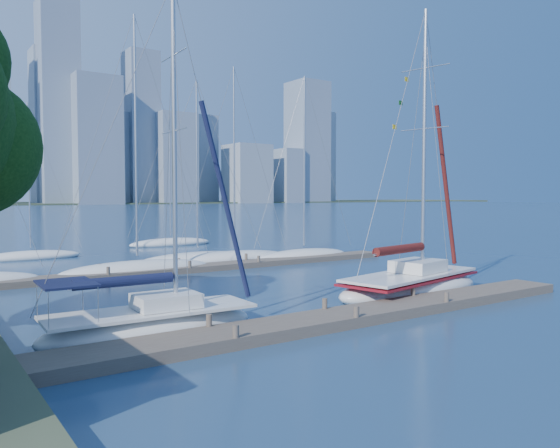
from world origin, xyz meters
TOP-DOWN VIEW (x-y plane):
  - ground at (0.00, 0.00)m, footprint 700.00×700.00m
  - near_dock at (0.00, 0.00)m, footprint 26.00×2.00m
  - far_dock at (2.00, 16.00)m, footprint 30.00×1.80m
  - sailboat_navy at (-6.48, 2.29)m, footprint 7.66×2.70m
  - sailboat_maroon at (6.72, 2.54)m, footprint 9.25×4.56m
  - bg_boat_1 at (-1.76, 16.71)m, footprint 9.53×2.56m
  - bg_boat_2 at (3.61, 19.45)m, footprint 9.32×5.50m
  - bg_boat_3 at (6.24, 18.83)m, footprint 8.82×2.54m
  - bg_boat_4 at (11.39, 17.32)m, footprint 8.34×3.86m
  - bg_boat_6 at (-5.63, 28.79)m, footprint 7.42×4.18m
  - bg_boat_7 at (7.56, 33.43)m, footprint 8.32×2.98m

SIDE VIEW (x-z plane):
  - ground at x=0.00m, z-range 0.00..0.00m
  - far_dock at x=2.00m, z-range 0.00..0.36m
  - near_dock at x=0.00m, z-range 0.00..0.40m
  - bg_boat_6 at x=-5.63m, z-range -5.75..6.21m
  - bg_boat_7 at x=7.56m, z-range -6.11..6.60m
  - bg_boat_2 at x=3.61m, z-range -6.33..6.87m
  - bg_boat_4 at x=11.39m, z-range -6.72..7.26m
  - bg_boat_3 at x=6.24m, z-range -6.87..7.42m
  - bg_boat_1 at x=-1.76m, z-range -7.67..8.27m
  - sailboat_navy at x=-6.48m, z-range -5.23..7.32m
  - sailboat_maroon at x=6.72m, z-range -6.10..8.29m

